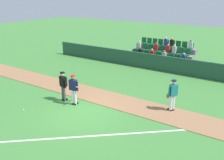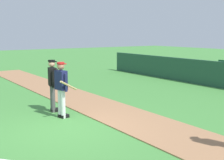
% 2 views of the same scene
% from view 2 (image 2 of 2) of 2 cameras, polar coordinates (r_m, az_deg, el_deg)
% --- Properties ---
extents(ground_plane, '(80.00, 80.00, 0.00)m').
position_cam_2_polar(ground_plane, '(8.60, -9.32, -9.11)').
color(ground_plane, '#42843A').
extents(infield_dirt_path, '(28.00, 1.96, 0.03)m').
position_cam_2_polar(infield_dirt_path, '(9.65, 2.41, -6.89)').
color(infield_dirt_path, '#9E704C').
rests_on(infield_dirt_path, ground).
extents(batter_navy_jersey, '(0.73, 0.73, 1.76)m').
position_cam_2_polar(batter_navy_jersey, '(9.45, -9.56, -1.42)').
color(batter_navy_jersey, white).
rests_on(batter_navy_jersey, ground).
extents(umpire_home_plate, '(0.57, 0.38, 1.76)m').
position_cam_2_polar(umpire_home_plate, '(10.25, -11.16, -0.48)').
color(umpire_home_plate, '#4C4C4C').
rests_on(umpire_home_plate, ground).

